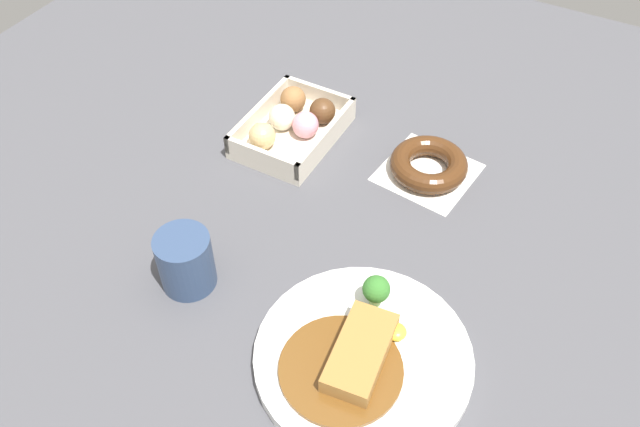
{
  "coord_description": "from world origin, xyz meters",
  "views": [
    {
      "loc": [
        0.52,
        0.29,
        0.71
      ],
      "look_at": [
        -0.03,
        -0.01,
        0.03
      ],
      "focal_mm": 37.44,
      "sensor_mm": 36.0,
      "label": 1
    }
  ],
  "objects_px": {
    "chocolate_ring_donut": "(429,165)",
    "coffee_mug": "(186,261)",
    "donut_box": "(293,125)",
    "curry_plate": "(362,356)"
  },
  "relations": [
    {
      "from": "chocolate_ring_donut",
      "to": "coffee_mug",
      "type": "distance_m",
      "value": 0.4
    },
    {
      "from": "chocolate_ring_donut",
      "to": "donut_box",
      "type": "bearing_deg",
      "value": -83.81
    },
    {
      "from": "chocolate_ring_donut",
      "to": "coffee_mug",
      "type": "height_order",
      "value": "coffee_mug"
    },
    {
      "from": "donut_box",
      "to": "coffee_mug",
      "type": "bearing_deg",
      "value": 5.33
    },
    {
      "from": "donut_box",
      "to": "coffee_mug",
      "type": "distance_m",
      "value": 0.32
    },
    {
      "from": "donut_box",
      "to": "chocolate_ring_donut",
      "type": "distance_m",
      "value": 0.23
    },
    {
      "from": "coffee_mug",
      "to": "donut_box",
      "type": "bearing_deg",
      "value": -174.67
    },
    {
      "from": "curry_plate",
      "to": "chocolate_ring_donut",
      "type": "distance_m",
      "value": 0.35
    },
    {
      "from": "curry_plate",
      "to": "donut_box",
      "type": "relative_size",
      "value": 1.4
    },
    {
      "from": "curry_plate",
      "to": "chocolate_ring_donut",
      "type": "height_order",
      "value": "curry_plate"
    }
  ]
}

